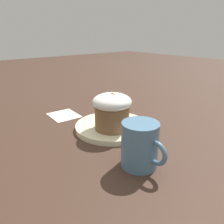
# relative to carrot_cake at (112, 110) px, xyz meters

# --- Properties ---
(ground_plane) EXTENTS (4.00, 4.00, 0.00)m
(ground_plane) POSITION_rel_carrot_cake_xyz_m (-0.02, 0.02, -0.07)
(ground_plane) COLOR #3D281E
(dessert_plate) EXTENTS (0.22, 0.22, 0.01)m
(dessert_plate) POSITION_rel_carrot_cake_xyz_m (-0.02, 0.02, -0.06)
(dessert_plate) COLOR beige
(dessert_plate) RESTS_ON ground_plane
(carrot_cake) EXTENTS (0.11, 0.11, 0.11)m
(carrot_cake) POSITION_rel_carrot_cake_xyz_m (0.00, 0.00, 0.00)
(carrot_cake) COLOR brown
(carrot_cake) RESTS_ON dessert_plate
(spoon) EXTENTS (0.12, 0.06, 0.01)m
(spoon) POSITION_rel_carrot_cake_xyz_m (-0.03, 0.03, -0.05)
(spoon) COLOR #B7B7BC
(spoon) RESTS_ON dessert_plate
(coffee_cup) EXTENTS (0.11, 0.08, 0.10)m
(coffee_cup) POSITION_rel_carrot_cake_xyz_m (0.16, -0.06, -0.02)
(coffee_cup) COLOR teal
(coffee_cup) RESTS_ON ground_plane
(paper_napkin) EXTENTS (0.11, 0.09, 0.00)m
(paper_napkin) POSITION_rel_carrot_cake_xyz_m (-0.21, -0.04, -0.07)
(paper_napkin) COLOR white
(paper_napkin) RESTS_ON ground_plane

